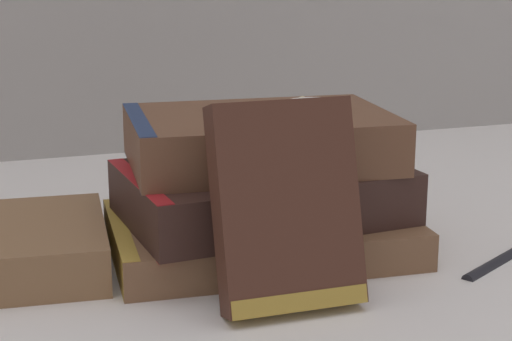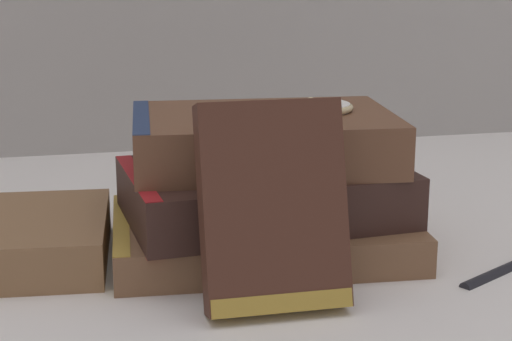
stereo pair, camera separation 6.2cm
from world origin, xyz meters
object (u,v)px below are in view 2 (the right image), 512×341
object	(u,v)px
book_flat_bottom	(255,234)
pocket_watch	(320,107)
book_flat_middle	(258,193)
book_flat_top	(257,139)
book_leaning_front	(266,214)

from	to	relation	value
book_flat_bottom	pocket_watch	xyz separation A→B (m)	(0.05, 0.01, 0.10)
book_flat_middle	pocket_watch	size ratio (longest dim) A/B	3.98
book_flat_bottom	book_flat_middle	bearing A→B (deg)	-44.93
book_flat_bottom	book_flat_top	world-z (taller)	book_flat_top
book_leaning_front	pocket_watch	world-z (taller)	book_leaning_front
book_flat_top	pocket_watch	xyz separation A→B (m)	(0.05, 0.00, 0.02)
book_flat_top	book_leaning_front	distance (m)	0.11
book_flat_bottom	book_flat_middle	xyz separation A→B (m)	(0.00, -0.00, 0.03)
book_flat_bottom	book_flat_top	bearing A→B (deg)	74.17
book_leaning_front	pocket_watch	xyz separation A→B (m)	(0.07, 0.11, 0.05)
book_leaning_front	book_flat_bottom	bearing A→B (deg)	81.42
book_flat_bottom	book_leaning_front	bearing A→B (deg)	-94.74
book_flat_bottom	book_flat_top	size ratio (longest dim) A/B	1.14
book_flat_bottom	book_leaning_front	distance (m)	0.11
book_flat_middle	pocket_watch	bearing A→B (deg)	9.07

